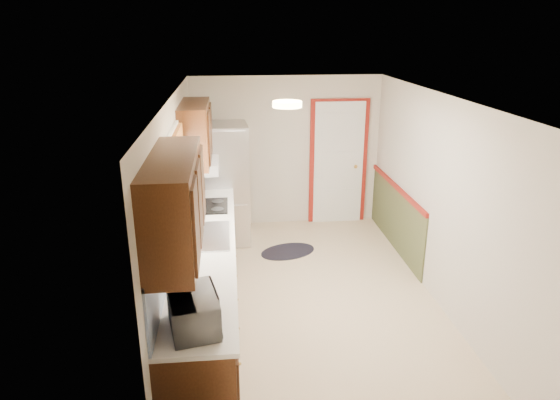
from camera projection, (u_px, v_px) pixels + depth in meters
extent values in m
cube|color=beige|center=(309.00, 297.00, 6.04)|extent=(3.20, 5.20, 0.12)
cube|color=white|center=(313.00, 97.00, 5.25)|extent=(3.20, 5.20, 0.12)
cube|color=beige|center=(286.00, 152.00, 7.99)|extent=(3.20, 0.10, 2.40)
cube|color=beige|center=(371.00, 331.00, 3.30)|extent=(3.20, 0.10, 2.40)
cube|color=beige|center=(177.00, 209.00, 5.50)|extent=(0.10, 5.20, 2.40)
cube|color=beige|center=(438.00, 200.00, 5.79)|extent=(0.10, 5.20, 2.40)
cube|color=#3D1E0E|center=(206.00, 281.00, 5.50)|extent=(0.60, 4.00, 0.90)
cube|color=white|center=(206.00, 242.00, 5.34)|extent=(0.63, 4.00, 0.04)
cube|color=#5582D0|center=(175.00, 217.00, 5.22)|extent=(0.02, 4.00, 0.55)
cube|color=#3D1E0E|center=(175.00, 204.00, 3.81)|extent=(0.35, 1.40, 0.75)
cube|color=#3D1E0E|center=(195.00, 133.00, 6.35)|extent=(0.35, 1.20, 0.75)
cube|color=white|center=(174.00, 178.00, 5.18)|extent=(0.02, 1.00, 0.90)
cube|color=red|center=(176.00, 144.00, 5.07)|extent=(0.05, 1.12, 0.24)
cube|color=#B7B7BC|center=(205.00, 236.00, 5.43)|extent=(0.52, 0.82, 0.02)
cube|color=white|center=(201.00, 166.00, 6.55)|extent=(0.45, 0.60, 0.15)
cube|color=maroon|center=(338.00, 163.00, 8.11)|extent=(0.94, 0.05, 2.08)
cube|color=white|center=(338.00, 163.00, 8.09)|extent=(0.80, 0.04, 2.00)
cube|color=#49502D|center=(396.00, 218.00, 7.30)|extent=(0.02, 2.30, 0.90)
cube|color=maroon|center=(397.00, 188.00, 7.15)|extent=(0.04, 2.30, 0.06)
cylinder|color=#FFD88C|center=(287.00, 104.00, 5.05)|extent=(0.30, 0.30, 0.06)
imported|color=white|center=(194.00, 308.00, 3.73)|extent=(0.39, 0.57, 0.35)
cube|color=#B7B7BC|center=(223.00, 184.00, 7.38)|extent=(0.79, 0.74, 1.79)
cylinder|color=black|center=(205.00, 199.00, 7.02)|extent=(0.02, 0.02, 1.26)
ellipsoid|color=black|center=(288.00, 251.00, 7.26)|extent=(0.96, 0.79, 0.01)
cube|color=black|center=(208.00, 206.00, 6.32)|extent=(0.49, 0.58, 0.02)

